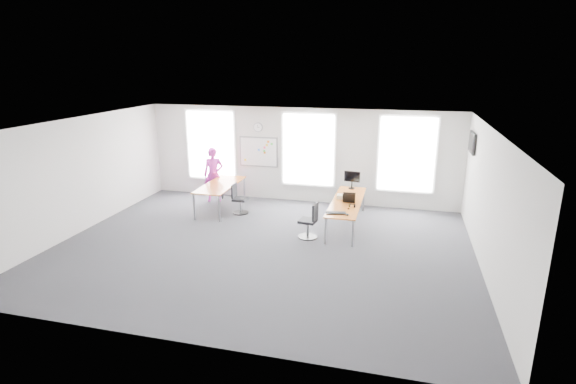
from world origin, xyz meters
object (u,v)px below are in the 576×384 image
(headphones, at_px, (352,206))
(desk_left, at_px, (220,186))
(monitor, at_px, (352,178))
(person, at_px, (214,175))
(chair_right, at_px, (310,223))
(desk_right, at_px, (347,203))
(chair_left, at_px, (239,200))
(keyboard, at_px, (336,213))

(headphones, bearing_deg, desk_left, 166.94)
(desk_left, relative_size, monitor, 4.16)
(desk_left, height_order, monitor, monitor)
(person, distance_m, monitor, 4.43)
(chair_right, relative_size, monitor, 1.77)
(desk_right, bearing_deg, chair_left, 174.62)
(headphones, bearing_deg, chair_left, 167.16)
(person, xyz_separation_m, monitor, (4.43, 0.00, 0.17))
(person, bearing_deg, keyboard, -44.14)
(chair_left, height_order, monitor, monitor)
(desk_left, bearing_deg, person, 125.26)
(desk_right, xyz_separation_m, headphones, (0.20, -0.53, 0.09))
(chair_right, distance_m, keyboard, 0.74)
(headphones, height_order, monitor, monitor)
(chair_left, bearing_deg, keyboard, -114.40)
(desk_right, bearing_deg, monitor, 90.88)
(chair_right, bearing_deg, headphones, 126.60)
(chair_right, height_order, headphones, chair_right)
(desk_right, bearing_deg, desk_left, 173.00)
(person, height_order, monitor, person)
(desk_left, xyz_separation_m, chair_left, (0.64, -0.17, -0.35))
(desk_right, height_order, monitor, monitor)
(headphones, bearing_deg, keyboard, -118.24)
(chair_right, height_order, monitor, monitor)
(desk_left, bearing_deg, chair_left, -15.02)
(chair_right, relative_size, person, 0.54)
(chair_right, xyz_separation_m, chair_left, (-2.46, 1.40, -0.02))
(chair_left, xyz_separation_m, keyboard, (3.12, -1.43, 0.34))
(chair_right, bearing_deg, person, -116.07)
(chair_left, bearing_deg, person, 51.54)
(monitor, bearing_deg, chair_left, -156.22)
(keyboard, relative_size, monitor, 0.95)
(desk_right, xyz_separation_m, monitor, (-0.02, 1.26, 0.37))
(desk_right, height_order, chair_left, chair_left)
(desk_left, bearing_deg, headphones, -13.82)
(desk_right, distance_m, monitor, 1.32)
(chair_right, distance_m, chair_left, 2.83)
(chair_right, bearing_deg, monitor, 168.56)
(chair_left, relative_size, monitor, 1.68)
(chair_left, bearing_deg, chair_right, -119.53)
(monitor, bearing_deg, headphones, -75.86)
(desk_left, relative_size, chair_right, 2.36)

